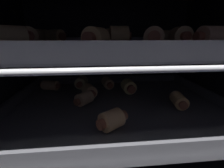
% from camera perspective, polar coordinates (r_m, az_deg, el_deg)
% --- Properties ---
extents(ground_plane, '(0.53, 0.44, 0.01)m').
position_cam_1_polar(ground_plane, '(0.41, 1.51, -23.71)').
color(ground_plane, black).
extents(oven_wall_back, '(0.53, 0.01, 0.38)m').
position_cam_1_polar(oven_wall_back, '(0.52, -1.17, 9.36)').
color(oven_wall_back, black).
rests_on(oven_wall_back, ground_plane).
extents(oven_rack_lower, '(0.48, 0.40, 0.01)m').
position_cam_1_polar(oven_rack_lower, '(0.35, 1.66, -9.43)').
color(oven_rack_lower, '#B7B7BC').
extents(baking_tray_lower, '(0.44, 0.32, 0.03)m').
position_cam_1_polar(baking_tray_lower, '(0.34, 1.68, -7.68)').
color(baking_tray_lower, '#4C4C51').
rests_on(baking_tray_lower, oven_rack_lower).
extents(pig_in_blanket_lower_0, '(0.04, 0.06, 0.03)m').
position_cam_1_polar(pig_in_blanket_lower_0, '(0.40, 6.22, -0.88)').
color(pig_in_blanket_lower_0, '#DBC679').
rests_on(pig_in_blanket_lower_0, baking_tray_lower).
extents(pig_in_blanket_lower_1, '(0.03, 0.06, 0.03)m').
position_cam_1_polar(pig_in_blanket_lower_1, '(0.35, 23.84, -5.61)').
color(pig_in_blanket_lower_1, '#E7B471').
rests_on(pig_in_blanket_lower_1, baking_tray_lower).
extents(pig_in_blanket_lower_2, '(0.05, 0.04, 0.03)m').
position_cam_1_polar(pig_in_blanket_lower_2, '(0.25, -0.20, -13.33)').
color(pig_in_blanket_lower_2, '#EBB478').
rests_on(pig_in_blanket_lower_2, baking_tray_lower).
extents(pig_in_blanket_lower_3, '(0.04, 0.06, 0.03)m').
position_cam_1_polar(pig_in_blanket_lower_3, '(0.43, -1.69, 0.46)').
color(pig_in_blanket_lower_3, '#DDB881').
rests_on(pig_in_blanket_lower_3, baking_tray_lower).
extents(pig_in_blanket_lower_4, '(0.04, 0.04, 0.03)m').
position_cam_1_polar(pig_in_blanket_lower_4, '(0.33, -10.41, -5.54)').
color(pig_in_blanket_lower_4, '#DCB084').
rests_on(pig_in_blanket_lower_4, baking_tray_lower).
extents(pig_in_blanket_lower_5, '(0.06, 0.04, 0.03)m').
position_cam_1_polar(pig_in_blanket_lower_5, '(0.45, -22.18, -0.46)').
color(pig_in_blanket_lower_5, '#E4B27B').
rests_on(pig_in_blanket_lower_5, baking_tray_lower).
extents(pig_in_blanket_lower_6, '(0.04, 0.05, 0.03)m').
position_cam_1_polar(pig_in_blanket_lower_6, '(0.37, -8.51, -2.60)').
color(pig_in_blanket_lower_6, '#ECC086').
rests_on(pig_in_blanket_lower_6, baking_tray_lower).
extents(pig_in_blanket_lower_7, '(0.04, 0.06, 0.03)m').
position_cam_1_polar(pig_in_blanket_lower_7, '(0.44, -11.41, 0.68)').
color(pig_in_blanket_lower_7, '#D6C386').
rests_on(pig_in_blanket_lower_7, baking_tray_lower).
extents(oven_rack_upper, '(0.48, 0.40, 0.01)m').
position_cam_1_polar(oven_rack_upper, '(0.31, 1.88, 12.60)').
color(oven_rack_upper, '#B7B7BC').
extents(baking_tray_upper, '(0.44, 0.32, 0.02)m').
position_cam_1_polar(baking_tray_upper, '(0.31, 1.90, 14.10)').
color(baking_tray_upper, silver).
rests_on(baking_tray_upper, oven_rack_upper).
extents(pig_in_blanket_upper_0, '(0.04, 0.03, 0.03)m').
position_cam_1_polar(pig_in_blanket_upper_0, '(0.28, 1.86, 17.72)').
color(pig_in_blanket_upper_0, '#E6C177').
rests_on(pig_in_blanket_upper_0, baking_tray_upper).
extents(pig_in_blanket_upper_1, '(0.05, 0.06, 0.03)m').
position_cam_1_polar(pig_in_blanket_upper_1, '(0.33, -29.17, 15.51)').
color(pig_in_blanket_upper_1, '#D9B779').
rests_on(pig_in_blanket_upper_1, baking_tray_upper).
extents(pig_in_blanket_upper_2, '(0.04, 0.06, 0.03)m').
position_cam_1_polar(pig_in_blanket_upper_2, '(0.26, 15.16, 16.79)').
color(pig_in_blanket_upper_2, '#DBB07A').
rests_on(pig_in_blanket_upper_2, baking_tray_upper).
extents(pig_in_blanket_upper_3, '(0.03, 0.05, 0.03)m').
position_cam_1_polar(pig_in_blanket_upper_3, '(0.30, 24.31, 16.10)').
color(pig_in_blanket_upper_3, '#DDBE82').
rests_on(pig_in_blanket_upper_3, baking_tray_upper).
extents(pig_in_blanket_upper_4, '(0.05, 0.05, 0.03)m').
position_cam_1_polar(pig_in_blanket_upper_4, '(0.39, 19.67, 16.42)').
color(pig_in_blanket_upper_4, '#D9C782').
rests_on(pig_in_blanket_upper_4, baking_tray_upper).
extents(pig_in_blanket_upper_5, '(0.04, 0.06, 0.03)m').
position_cam_1_polar(pig_in_blanket_upper_5, '(0.21, -5.92, 16.87)').
color(pig_in_blanket_upper_5, '#E8BD72').
rests_on(pig_in_blanket_upper_5, baking_tray_upper).
extents(pig_in_blanket_upper_6, '(0.05, 0.04, 0.03)m').
position_cam_1_polar(pig_in_blanket_upper_6, '(0.33, 2.36, 17.48)').
color(pig_in_blanket_upper_6, '#DBBE70').
rests_on(pig_in_blanket_upper_6, baking_tray_upper).
extents(pig_in_blanket_upper_7, '(0.06, 0.04, 0.03)m').
position_cam_1_polar(pig_in_blanket_upper_7, '(0.28, 33.90, 14.58)').
color(pig_in_blanket_upper_7, '#E5B284').
rests_on(pig_in_blanket_upper_7, baking_tray_upper).
extents(pig_in_blanket_upper_8, '(0.04, 0.05, 0.03)m').
position_cam_1_polar(pig_in_blanket_upper_8, '(0.44, -25.12, 16.09)').
color(pig_in_blanket_upper_8, '#E8C083').
rests_on(pig_in_blanket_upper_8, baking_tray_upper).
extents(pig_in_blanket_upper_9, '(0.05, 0.05, 0.03)m').
position_cam_1_polar(pig_in_blanket_upper_9, '(0.40, -20.42, 16.47)').
color(pig_in_blanket_upper_9, '#DDB371').
rests_on(pig_in_blanket_upper_9, baking_tray_upper).
extents(pig_in_blanket_upper_10, '(0.05, 0.05, 0.03)m').
position_cam_1_polar(pig_in_blanket_upper_10, '(0.25, -34.04, 14.46)').
color(pig_in_blanket_upper_10, '#D7B87B').
rests_on(pig_in_blanket_upper_10, baking_tray_upper).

